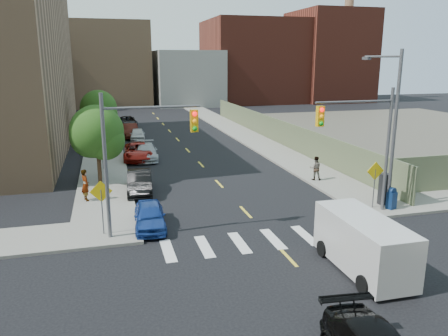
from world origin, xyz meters
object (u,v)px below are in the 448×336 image
mailbox (392,198)px  payphone (384,189)px  cargo_van (361,242)px  parked_car_blue (150,216)px  parked_car_maroon (130,131)px  pedestrian_west (85,185)px  parked_car_white (138,134)px  parked_car_silver (146,152)px  pedestrian_east (315,168)px  parked_car_grey (128,121)px  parked_car_black (140,182)px  parked_car_red (138,151)px

mailbox → payphone: 0.86m
mailbox → cargo_van: bearing=-154.6°
parked_car_blue → payphone: bearing=2.5°
payphone → parked_car_maroon: bearing=115.7°
parked_car_blue → cargo_van: (7.94, -6.80, 0.54)m
parked_car_blue → pedestrian_west: pedestrian_west is taller
parked_car_white → pedestrian_west: bearing=-98.2°
parked_car_blue → parked_car_white: 25.58m
parked_car_silver → parked_car_maroon: bearing=96.3°
mailbox → pedestrian_west: 17.95m
parked_car_silver → cargo_van: size_ratio=0.95×
parked_car_blue → mailbox: mailbox is taller
parked_car_white → pedestrian_east: 22.60m
cargo_van → payphone: size_ratio=2.71×
parked_car_grey → parked_car_maroon: bearing=-94.2°
parked_car_white → parked_car_silver: bearing=-85.5°
pedestrian_east → cargo_van: bearing=90.3°
parked_car_silver → parked_car_grey: parked_car_silver is taller
parked_car_silver → parked_car_maroon: (-0.67, 11.58, 0.07)m
parked_car_blue → parked_car_white: parked_car_blue is taller
parked_car_maroon → parked_car_black: bearing=-94.5°
parked_car_blue → payphone: 13.62m
parked_car_grey → cargo_van: bearing=-83.5°
parked_car_black → cargo_van: (7.94, -13.15, 0.48)m
pedestrian_west → parked_car_blue: bearing=-167.8°
parked_car_maroon → parked_car_red: bearing=-92.8°
parked_car_grey → pedestrian_west: size_ratio=2.43×
pedestrian_east → payphone: bearing=122.6°
cargo_van → pedestrian_west: 16.37m
parked_car_red → pedestrian_west: pedestrian_west is taller
parked_car_silver → payphone: payphone is taller
cargo_van → parked_car_silver: bearing=106.9°
parked_car_white → cargo_van: bearing=-73.9°
parked_car_red → parked_car_maroon: 11.45m
payphone → pedestrian_east: size_ratio=1.09×
payphone → mailbox: bearing=-92.4°
parked_car_red → parked_car_black: bearing=-89.6°
parked_car_red → mailbox: (12.93, -17.17, 0.04)m
parked_car_blue → parked_car_maroon: 27.63m
parked_car_red → mailbox: 21.49m
parked_car_silver → cargo_van: cargo_van is taller
parked_car_blue → mailbox: bearing=-0.9°
parked_car_grey → parked_car_blue: bearing=-94.2°
parked_car_grey → mailbox: (12.76, -37.09, 0.11)m
mailbox → pedestrian_east: 6.89m
parked_car_blue → parked_car_grey: size_ratio=0.82×
parked_car_maroon → payphone: (12.99, -27.82, 0.32)m
mailbox → pedestrian_east: (-1.39, 6.74, 0.23)m
parked_car_silver → pedestrian_west: (-4.59, -10.92, 0.43)m
parked_car_blue → parked_car_silver: bearing=88.7°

